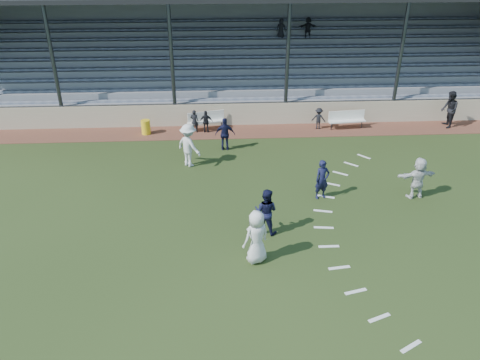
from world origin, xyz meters
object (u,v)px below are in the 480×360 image
player_white_lead (256,237)px  player_navy_lead (322,180)px  bench_right (347,118)px  trash_bin (146,127)px  football (258,224)px  bench_left (206,119)px  official (449,110)px

player_white_lead → player_navy_lead: bearing=-155.9°
bench_right → player_navy_lead: (-2.93, -7.37, 0.22)m
bench_right → trash_bin: size_ratio=2.70×
football → trash_bin: bearing=119.0°
bench_right → player_white_lead: size_ratio=1.12×
bench_left → player_white_lead: size_ratio=1.12×
bench_right → player_navy_lead: bearing=-117.9°
bench_right → football: 10.92m
player_navy_lead → bench_left: bearing=105.9°
football → official: (11.10, 9.22, 0.89)m
bench_right → player_white_lead: 12.71m
bench_left → bench_right: bearing=-17.2°
bench_right → football: bench_right is taller
bench_right → player_navy_lead: 7.94m
football → official: official is taller
bench_left → trash_bin: bearing=174.6°
bench_left → trash_bin: size_ratio=2.71×
football → player_white_lead: bearing=-97.0°
player_white_lead → official: (11.34, 11.14, 0.09)m
bench_right → player_navy_lead: player_navy_lead is taller
trash_bin → player_navy_lead: 10.53m
bench_right → player_white_lead: (-5.85, -11.27, 0.32)m
player_navy_lead → football: bearing=-158.7°
trash_bin → football: trash_bin is taller
player_navy_lead → player_white_lead: bearing=-141.9°
bench_left → trash_bin: (-3.14, -0.53, -0.19)m
football → official: 14.46m
official → player_white_lead: bearing=-39.6°
bench_left → player_navy_lead: 8.94m
player_white_lead → player_navy_lead: (2.92, 3.90, -0.10)m
bench_left → official: 13.03m
bench_left → official: size_ratio=1.03×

